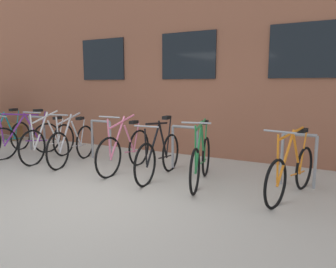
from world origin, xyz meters
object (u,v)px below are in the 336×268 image
bicycle_silver (73,144)px  bicycle_black (159,155)px  bicycle_teal (6,137)px  bicycle_green (201,160)px  bicycle_white (49,142)px  bicycle_pink (125,150)px  bicycle_orange (291,171)px  bicycle_purple (25,139)px  wooden_bench (2,127)px

bicycle_silver → bicycle_black: bearing=-1.8°
bicycle_silver → bicycle_teal: 2.09m
bicycle_black → bicycle_green: (0.78, 0.03, -0.00)m
bicycle_silver → bicycle_white: (-0.65, -0.03, 0.00)m
bicycle_pink → bicycle_silver: size_ratio=1.00×
bicycle_pink → bicycle_black: bicycle_pink is taller
bicycle_orange → bicycle_black: size_ratio=0.99×
bicycle_silver → bicycle_purple: bearing=179.6°
bicycle_orange → bicycle_teal: bicycle_teal is taller
bicycle_purple → wooden_bench: bicycle_purple is taller
bicycle_orange → bicycle_white: bearing=180.0°
bicycle_white → bicycle_green: bearing=-0.1°
bicycle_pink → bicycle_teal: 3.39m
bicycle_white → bicycle_purple: 0.80m
bicycle_silver → bicycle_black: size_ratio=1.00×
bicycle_teal → bicycle_orange: bearing=0.0°
bicycle_teal → bicycle_white: bearing=0.3°
bicycle_orange → wooden_bench: bicycle_orange is taller
bicycle_purple → bicycle_silver: bearing=-0.4°
bicycle_silver → bicycle_green: size_ratio=1.01×
bicycle_pink → bicycle_teal: size_ratio=1.03×
bicycle_black → bicycle_purple: (-3.55, 0.08, 0.00)m
bicycle_purple → bicycle_white: bearing=-3.0°
bicycle_black → bicycle_teal: bearing=179.6°
bicycle_silver → wooden_bench: (-4.18, 1.31, -0.05)m
bicycle_pink → wooden_bench: 5.63m
bicycle_pink → bicycle_orange: bicycle_pink is taller
bicycle_orange → bicycle_silver: bicycle_silver is taller
bicycle_white → bicycle_pink: bearing=1.7°
wooden_bench → bicycle_black: bearing=-12.4°
bicycle_orange → bicycle_white: (-4.92, 0.00, 0.02)m
bicycle_teal → bicycle_purple: (0.63, 0.05, 0.01)m
bicycle_pink → bicycle_purple: size_ratio=1.00×
bicycle_silver → bicycle_white: 0.65m
bicycle_teal → bicycle_silver: bearing=1.1°
bicycle_black → bicycle_purple: bearing=178.8°
bicycle_teal → bicycle_purple: bearing=4.5°
bicycle_teal → bicycle_green: (4.96, 0.00, 0.00)m
bicycle_orange → bicycle_green: size_ratio=1.00×
bicycle_green → bicycle_purple: (-4.33, 0.05, 0.00)m
bicycle_white → bicycle_teal: bearing=-179.7°
bicycle_green → bicycle_silver: bearing=179.2°
bicycle_teal → bicycle_white: 1.44m
bicycle_purple → wooden_bench: bearing=154.5°
bicycle_white → wooden_bench: 3.77m
bicycle_orange → wooden_bench: bearing=170.9°
bicycle_orange → bicycle_purple: bicycle_purple is taller
bicycle_orange → bicycle_purple: size_ratio=0.99×
bicycle_silver → bicycle_teal: (-2.09, -0.04, -0.01)m
bicycle_orange → bicycle_white: size_ratio=1.00×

